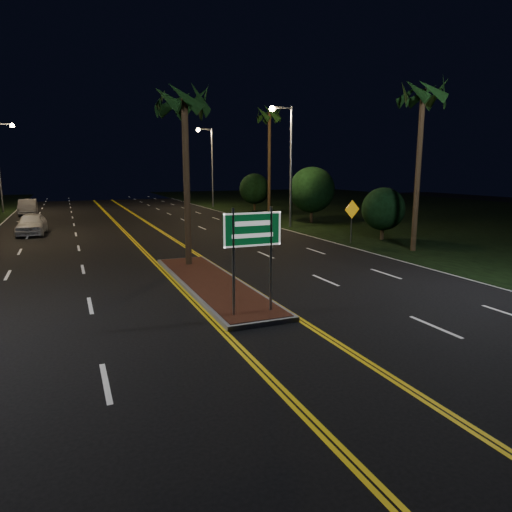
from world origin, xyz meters
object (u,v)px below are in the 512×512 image
palm_median (184,101)px  car_far (28,206)px  highway_sign (252,239)px  streetlight_right_mid (287,152)px  palm_right_far (269,116)px  warning_sign (352,215)px  streetlight_right_far (209,158)px  shrub_near (383,209)px  median_island (212,283)px  shrub_far (255,189)px  car_near (31,222)px  streetlight_left_far (2,157)px  palm_right_near (423,95)px  shrub_mid (312,190)px

palm_median → car_far: 31.85m
highway_sign → car_far: (-8.45, 37.74, -1.53)m
streetlight_right_mid → palm_median: streetlight_right_mid is taller
palm_right_far → streetlight_right_mid: bearing=-105.3°
palm_median → warning_sign: palm_median is taller
streetlight_right_far → warning_sign: 28.79m
highway_sign → shrub_near: bearing=39.7°
median_island → warning_sign: warning_sign is taller
streetlight_right_far → shrub_far: (3.19, -6.00, -3.32)m
shrub_near → car_near: shrub_near is taller
streetlight_left_far → streetlight_right_mid: (21.23, -22.00, 0.00)m
palm_right_far → warning_sign: 18.23m
palm_right_near → shrub_far: palm_right_near is taller
median_island → palm_median: palm_median is taller
shrub_far → warning_sign: 22.73m
streetlight_left_far → palm_right_near: 41.19m
highway_sign → car_far: highway_sign is taller
median_island → highway_sign: bearing=-90.0°
shrub_near → warning_sign: shrub_near is taller
streetlight_left_far → shrub_mid: bearing=-39.1°
streetlight_left_far → car_far: size_ratio=1.71×
shrub_near → streetlight_right_far: bearing=95.9°
warning_sign → streetlight_right_far: bearing=84.3°
streetlight_left_far → car_far: (2.16, -3.46, -4.78)m
streetlight_right_far → shrub_far: bearing=-62.0°
palm_right_near → shrub_mid: palm_right_near is taller
warning_sign → median_island: bearing=-155.1°
palm_median → highway_sign: bearing=-90.0°
highway_sign → streetlight_right_far: (10.61, 39.20, 3.25)m
median_island → shrub_far: size_ratio=2.59×
streetlight_right_mid → shrub_far: size_ratio=2.27×
streetlight_left_far → shrub_far: (24.41, -8.00, -3.32)m
palm_median → palm_right_far: 23.40m
streetlight_right_far → palm_right_far: bearing=-79.7°
streetlight_left_far → palm_median: bearing=-72.4°
median_island → streetlight_right_far: bearing=73.1°
shrub_mid → shrub_near: bearing=-92.9°
palm_right_near → palm_median: bearing=177.7°
streetlight_left_far → warning_sign: bearing=-54.9°
shrub_near → car_near: size_ratio=0.64×
highway_sign → streetlight_left_far: bearing=104.4°
highway_sign → palm_right_far: (12.80, 27.20, 6.74)m
streetlight_right_far → shrub_far: streetlight_right_far is taller
car_near → median_island: bearing=-64.4°
palm_median → car_near: (-7.25, 14.61, -6.42)m
shrub_mid → warning_sign: (-3.20, -10.52, -1.02)m
median_island → warning_sign: 12.70m
streetlight_right_mid → warning_sign: streetlight_right_mid is taller
car_near → palm_right_far: bearing=17.5°
streetlight_right_far → car_near: bearing=-136.6°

